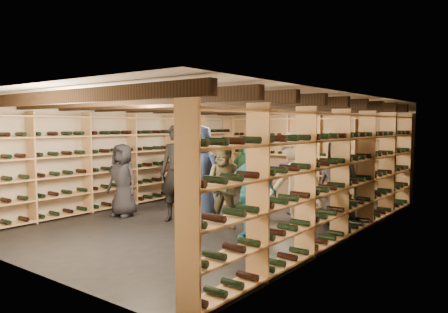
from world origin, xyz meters
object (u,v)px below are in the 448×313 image
person_4 (250,192)px  person_11 (304,174)px  person_0 (123,180)px  person_5 (181,173)px  person_9 (195,170)px  person_12 (339,180)px  crate_stack_left (218,189)px  person_3 (296,183)px  person_6 (199,175)px  person_10 (243,174)px  person_1 (177,173)px  crate_stack_right (280,189)px  crate_loose (306,210)px  person_8 (257,185)px  person_2 (225,186)px

person_4 → person_11: person_11 is taller
person_0 → person_5: (0.26, 1.48, 0.03)m
person_9 → person_12: person_12 is taller
crate_stack_left → person_3: size_ratio=0.38×
person_6 → person_9: 2.70m
crate_stack_left → person_0: person_0 is taller
person_12 → person_5: bearing=-166.6°
person_4 → person_10: 2.87m
person_6 → person_9: person_6 is taller
person_3 → person_1: bearing=-156.5°
person_3 → person_9: person_3 is taller
crate_stack_right → person_4: (1.30, -3.23, 0.44)m
person_6 → person_10: 2.02m
crate_loose → person_12: size_ratio=0.30×
person_3 → person_8: 1.14m
crate_stack_right → crate_loose: crate_stack_right is taller
person_1 → person_12: person_1 is taller
person_2 → person_8: (0.21, 0.74, -0.05)m
person_2 → person_6: bearing=175.6°
crate_loose → person_5: (-2.67, -0.97, 0.70)m
person_0 → person_2: bearing=4.8°
person_4 → person_1: bearing=166.1°
crate_stack_left → crate_loose: 2.28m
person_4 → person_10: size_ratio=1.02×
crate_stack_right → person_1: bearing=-101.7°
person_0 → person_3: person_3 is taller
person_4 → person_6: bearing=161.6°
person_8 → person_12: (1.34, 0.77, 0.10)m
person_5 → person_12: size_ratio=0.93×
person_1 → person_6: (0.55, 0.03, -0.01)m
person_1 → person_4: size_ratio=1.21×
person_9 → person_2: bearing=-39.5°
person_8 → person_12: person_12 is taller
person_10 → person_6: bearing=-62.5°
person_1 → person_12: 3.10m
person_2 → person_6: 0.57m
crate_loose → person_3: 1.96m
crate_stack_left → person_5: 1.04m
person_10 → person_11: bearing=16.9°
person_5 → crate_stack_left: bearing=70.4°
person_2 → person_1: bearing=173.2°
person_0 → person_4: size_ratio=0.96×
person_11 → person_12: (0.93, -0.39, -0.03)m
crate_stack_left → person_8: bearing=-32.1°
crate_stack_right → person_12: 2.48m
crate_stack_left → person_2: 2.55m
crate_stack_left → person_12: 3.25m
crate_loose → crate_stack_left: bearing=-177.2°
person_1 → crate_loose: bearing=33.1°
person_3 → person_12: 1.20m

